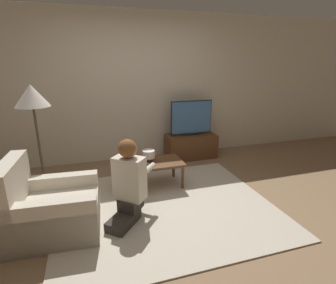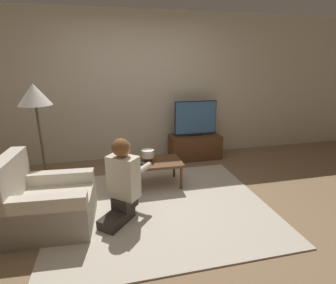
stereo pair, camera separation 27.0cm
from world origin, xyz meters
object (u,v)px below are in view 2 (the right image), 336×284
at_px(tv, 196,118).
at_px(coffee_table, 148,165).
at_px(armchair, 46,206).
at_px(person_kneeling, 123,179).
at_px(floor_lamp, 35,100).
at_px(table_lamp, 148,154).

distance_m(tv, coffee_table, 1.49).
xyz_separation_m(armchair, person_kneeling, (0.83, 0.01, 0.23)).
relative_size(floor_lamp, armchair, 1.61).
xyz_separation_m(tv, table_lamp, (-1.04, -0.95, -0.28)).
bearing_deg(table_lamp, person_kneeling, -118.05).
distance_m(armchair, person_kneeling, 0.86).
distance_m(tv, floor_lamp, 2.63).
relative_size(person_kneeling, table_lamp, 5.31).
bearing_deg(tv, armchair, -142.94).
bearing_deg(table_lamp, tv, 42.53).
relative_size(tv, floor_lamp, 0.53).
height_order(floor_lamp, table_lamp, floor_lamp).
distance_m(armchair, table_lamp, 1.47).
height_order(floor_lamp, person_kneeling, floor_lamp).
distance_m(coffee_table, table_lamp, 0.15).
xyz_separation_m(tv, armchair, (-2.27, -1.72, -0.50)).
distance_m(coffee_table, person_kneeling, 0.84).
xyz_separation_m(floor_lamp, armchair, (0.18, -0.92, -1.02)).
xyz_separation_m(armchair, table_lamp, (1.24, 0.77, 0.22)).
distance_m(person_kneeling, table_lamp, 0.86).
bearing_deg(tv, table_lamp, -137.47).
bearing_deg(armchair, person_kneeling, -85.74).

